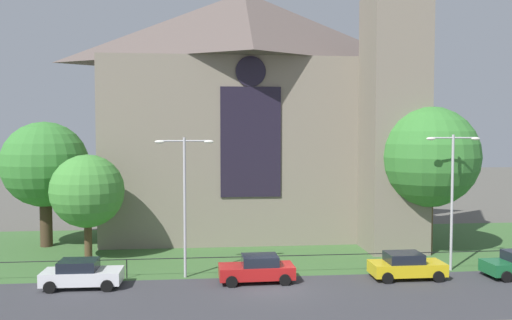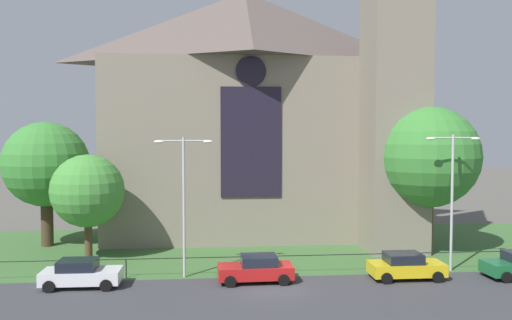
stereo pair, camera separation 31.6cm
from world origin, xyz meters
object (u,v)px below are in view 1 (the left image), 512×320
tree_right_near (428,157)px  parked_car_white (82,274)px  parked_car_red (257,269)px  parked_car_yellow (406,266)px  tree_left_far (45,165)px  streetlamp_far (452,184)px  church_building (254,110)px  tree_left_near (87,191)px  streetlamp_near (185,189)px

tree_right_near → parked_car_white: (-22.00, -5.90, -5.96)m
parked_car_red → parked_car_yellow: bearing=177.5°
tree_left_far → parked_car_yellow: 26.14m
tree_left_far → streetlamp_far: bearing=-19.4°
church_building → tree_left_far: (-15.76, -3.74, -4.25)m
tree_left_near → parked_car_yellow: size_ratio=1.66×
streetlamp_near → tree_left_near: bearing=143.0°
streetlamp_far → parked_car_yellow: streetlamp_far is taller
parked_car_white → parked_car_yellow: same height
tree_left_far → streetlamp_far: size_ratio=1.11×
church_building → parked_car_red: (-1.21, -14.47, -9.53)m
tree_left_far → parked_car_red: bearing=-36.4°
tree_left_near → streetlamp_far: (22.62, -4.91, 0.72)m
streetlamp_near → parked_car_yellow: 13.52m
tree_left_near → parked_car_red: bearing=-30.6°
streetlamp_near → parked_car_white: streetlamp_near is taller
streetlamp_near → streetlamp_far: (16.10, -0.00, 0.09)m
tree_right_near → streetlamp_near: 17.12m
tree_left_far → tree_left_near: 6.14m
parked_car_white → tree_left_far: bearing=115.2°
tree_left_near → streetlamp_near: size_ratio=0.86×
tree_right_near → parked_car_red: (-12.40, -5.76, -5.96)m
tree_right_near → streetlamp_far: bearing=-94.8°
streetlamp_far → parked_car_yellow: bearing=-156.0°
tree_left_far → parked_car_red: (14.55, -10.73, -5.28)m
tree_right_near → streetlamp_near: (-16.47, -4.41, -1.52)m
tree_left_near → parked_car_yellow: (19.21, -6.44, -3.80)m
tree_left_near → streetlamp_far: bearing=-12.3°
tree_left_near → streetlamp_far: size_ratio=0.84×
tree_right_near → parked_car_red: tree_right_near is taller
tree_left_near → streetlamp_far: streetlamp_far is taller
tree_right_near → parked_car_white: bearing=-165.0°
tree_right_near → parked_car_red: size_ratio=2.41×
church_building → parked_car_yellow: size_ratio=6.19×
tree_right_near → tree_left_near: 23.10m
tree_right_near → tree_left_near: size_ratio=1.47×
tree_left_near → parked_car_yellow: 20.61m
parked_car_white → church_building: bearing=54.2°
church_building → tree_right_near: (11.19, -8.71, -3.57)m
parked_car_yellow → streetlamp_far: bearing=24.2°
tree_left_far → tree_left_near: size_ratio=1.32×
tree_right_near → tree_left_far: tree_right_near is taller
tree_left_near → streetlamp_near: streetlamp_near is taller
tree_left_far → parked_car_white: tree_left_far is taller
streetlamp_near → tree_left_far: bearing=138.2°
church_building → parked_car_red: size_ratio=6.13×
tree_right_near → streetlamp_near: tree_right_near is taller
church_building → tree_right_near: church_building is taller
parked_car_red → parked_car_yellow: 8.61m
tree_right_near → streetlamp_far: tree_right_near is taller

